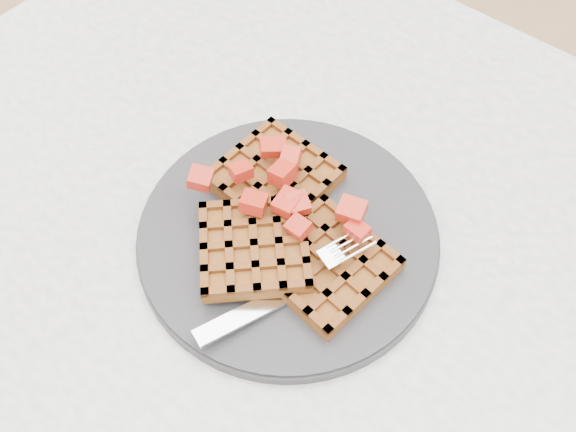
# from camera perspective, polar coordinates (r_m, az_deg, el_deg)

# --- Properties ---
(table) EXTENTS (1.20, 0.80, 0.75)m
(table) POSITION_cam_1_polar(r_m,az_deg,el_deg) (0.67, 8.90, -13.55)
(table) COLOR silver
(table) RESTS_ON ground
(plate) EXTENTS (0.28, 0.28, 0.02)m
(plate) POSITION_cam_1_polar(r_m,az_deg,el_deg) (0.59, 0.00, -1.73)
(plate) COLOR black
(plate) RESTS_ON table
(waffles) EXTENTS (0.20, 0.19, 0.03)m
(waffles) POSITION_cam_1_polar(r_m,az_deg,el_deg) (0.57, -0.23, -0.96)
(waffles) COLOR brown
(waffles) RESTS_ON plate
(strawberry_pile) EXTENTS (0.15, 0.15, 0.02)m
(strawberry_pile) POSITION_cam_1_polar(r_m,az_deg,el_deg) (0.55, 0.00, 0.81)
(strawberry_pile) COLOR #941007
(strawberry_pile) RESTS_ON waffles
(fork) EXTENTS (0.08, 0.18, 0.02)m
(fork) POSITION_cam_1_polar(r_m,az_deg,el_deg) (0.55, 0.93, -6.16)
(fork) COLOR silver
(fork) RESTS_ON plate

